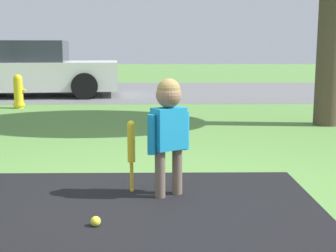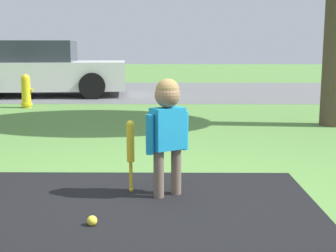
% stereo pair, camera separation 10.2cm
% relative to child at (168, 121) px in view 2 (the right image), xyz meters
% --- Properties ---
extents(ground_plane, '(60.00, 60.00, 0.00)m').
position_rel_child_xyz_m(ground_plane, '(-0.17, -0.29, -0.63)').
color(ground_plane, '#5B8C42').
extents(street_strip, '(40.00, 6.00, 0.01)m').
position_rel_child_xyz_m(street_strip, '(-0.17, 9.24, -0.62)').
color(street_strip, slate).
rests_on(street_strip, ground).
extents(child, '(0.34, 0.27, 0.97)m').
position_rel_child_xyz_m(child, '(0.00, 0.00, 0.00)').
color(child, '#6B5B4C').
rests_on(child, ground).
extents(baseball_bat, '(0.06, 0.06, 0.61)m').
position_rel_child_xyz_m(baseball_bat, '(-0.31, 0.11, -0.23)').
color(baseball_bat, yellow).
rests_on(baseball_bat, ground).
extents(sports_ball, '(0.07, 0.07, 0.07)m').
position_rel_child_xyz_m(sports_ball, '(-0.51, -0.66, -0.59)').
color(sports_ball, yellow).
rests_on(sports_ball, ground).
extents(fire_hydrant, '(0.25, 0.22, 0.68)m').
position_rel_child_xyz_m(fire_hydrant, '(-2.90, 5.62, -0.30)').
color(fire_hydrant, yellow).
rests_on(fire_hydrant, ground).
extents(parked_car, '(4.21, 2.34, 1.36)m').
position_rel_child_xyz_m(parked_car, '(-3.23, 7.98, 0.01)').
color(parked_car, silver).
rests_on(parked_car, ground).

